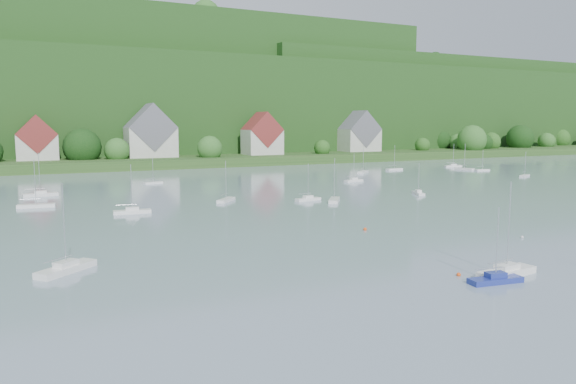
% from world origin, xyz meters
% --- Properties ---
extents(far_shore_strip, '(600.00, 60.00, 3.00)m').
position_xyz_m(far_shore_strip, '(0.00, 200.00, 1.50)').
color(far_shore_strip, '#24491B').
rests_on(far_shore_strip, ground).
extents(forested_ridge, '(620.00, 181.22, 69.89)m').
position_xyz_m(forested_ridge, '(0.39, 268.57, 22.89)').
color(forested_ridge, '#193C13').
rests_on(forested_ridge, ground).
extents(village_building_1, '(12.00, 9.36, 14.00)m').
position_xyz_m(village_building_1, '(-30.00, 189.00, 8.75)').
color(village_building_1, beige).
rests_on(village_building_1, far_shore_strip).
extents(village_building_2, '(16.00, 11.44, 18.00)m').
position_xyz_m(village_building_2, '(5.00, 188.00, 10.27)').
color(village_building_2, beige).
rests_on(village_building_2, far_shore_strip).
extents(village_building_3, '(13.00, 10.40, 15.50)m').
position_xyz_m(village_building_3, '(45.00, 186.00, 9.43)').
color(village_building_3, beige).
rests_on(village_building_3, far_shore_strip).
extents(village_building_4, '(15.00, 10.40, 16.50)m').
position_xyz_m(village_building_4, '(90.00, 190.00, 9.59)').
color(village_building_4, beige).
rests_on(village_building_4, far_shore_strip).
extents(near_sailboat_1, '(5.33, 2.16, 6.98)m').
position_xyz_m(near_sailboat_1, '(2.26, 35.51, 0.41)').
color(near_sailboat_1, navy).
rests_on(near_sailboat_1, ground).
extents(near_sailboat_3, '(6.84, 2.64, 9.00)m').
position_xyz_m(near_sailboat_3, '(5.04, 36.77, 0.46)').
color(near_sailboat_3, white).
rests_on(near_sailboat_3, ground).
extents(near_sailboat_6, '(6.10, 5.62, 8.76)m').
position_xyz_m(near_sailboat_6, '(-32.38, 56.68, 0.46)').
color(near_sailboat_6, white).
rests_on(near_sailboat_6, ground).
extents(mooring_buoy_0, '(0.43, 0.43, 0.43)m').
position_xyz_m(mooring_buoy_0, '(0.95, 38.77, 0.00)').
color(mooring_buoy_0, '#EB4C13').
rests_on(mooring_buoy_0, ground).
extents(mooring_buoy_3, '(0.48, 0.48, 0.48)m').
position_xyz_m(mooring_buoy_3, '(5.78, 61.58, 0.00)').
color(mooring_buoy_3, '#EB4C13').
rests_on(mooring_buoy_3, ground).
extents(mooring_buoy_4, '(0.39, 0.39, 0.39)m').
position_xyz_m(mooring_buoy_4, '(20.66, 48.47, 0.00)').
color(mooring_buoy_4, silver).
rests_on(mooring_buoy_4, ground).
extents(far_sailboat_cluster, '(191.47, 58.93, 8.71)m').
position_xyz_m(far_sailboat_cluster, '(9.81, 116.53, 0.37)').
color(far_sailboat_cluster, white).
rests_on(far_sailboat_cluster, ground).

